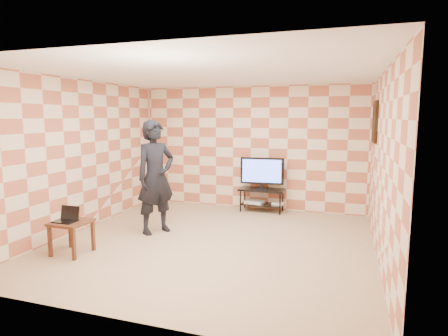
% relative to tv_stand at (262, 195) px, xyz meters
% --- Properties ---
extents(floor, '(5.00, 5.00, 0.00)m').
position_rel_tv_stand_xyz_m(floor, '(-0.32, -2.23, -0.37)').
color(floor, tan).
rests_on(floor, ground).
extents(wall_back, '(5.00, 0.02, 2.70)m').
position_rel_tv_stand_xyz_m(wall_back, '(-0.32, 0.27, 0.98)').
color(wall_back, beige).
rests_on(wall_back, ground).
extents(wall_front, '(5.00, 0.02, 2.70)m').
position_rel_tv_stand_xyz_m(wall_front, '(-0.32, -4.73, 0.98)').
color(wall_front, beige).
rests_on(wall_front, ground).
extents(wall_left, '(0.02, 5.00, 2.70)m').
position_rel_tv_stand_xyz_m(wall_left, '(-2.82, -2.23, 0.98)').
color(wall_left, beige).
rests_on(wall_left, ground).
extents(wall_right, '(0.02, 5.00, 2.70)m').
position_rel_tv_stand_xyz_m(wall_right, '(2.18, -2.23, 0.98)').
color(wall_right, beige).
rests_on(wall_right, ground).
extents(ceiling, '(5.00, 5.00, 0.02)m').
position_rel_tv_stand_xyz_m(ceiling, '(-0.32, -2.23, 2.33)').
color(ceiling, white).
rests_on(ceiling, wall_back).
extents(wall_art, '(0.04, 0.72, 0.72)m').
position_rel_tv_stand_xyz_m(wall_art, '(2.15, -0.68, 1.58)').
color(wall_art, black).
rests_on(wall_art, wall_right).
extents(tv_stand, '(0.97, 0.44, 0.50)m').
position_rel_tv_stand_xyz_m(tv_stand, '(0.00, 0.00, 0.00)').
color(tv_stand, black).
rests_on(tv_stand, floor).
extents(tv, '(0.93, 0.19, 0.67)m').
position_rel_tv_stand_xyz_m(tv, '(-0.00, -0.00, 0.51)').
color(tv, black).
rests_on(tv, tv_stand).
extents(dvd_player, '(0.43, 0.34, 0.06)m').
position_rel_tv_stand_xyz_m(dvd_player, '(-0.15, -0.02, -0.16)').
color(dvd_player, '#B1B1B4').
rests_on(dvd_player, tv_stand).
extents(game_console, '(0.26, 0.21, 0.05)m').
position_rel_tv_stand_xyz_m(game_console, '(0.35, 0.02, -0.17)').
color(game_console, silver).
rests_on(game_console, tv_stand).
extents(side_table, '(0.51, 0.51, 0.50)m').
position_rel_tv_stand_xyz_m(side_table, '(-2.15, -3.35, 0.05)').
color(side_table, '#361B12').
rests_on(side_table, floor).
extents(laptop, '(0.32, 0.25, 0.22)m').
position_rel_tv_stand_xyz_m(laptop, '(-2.21, -3.36, 0.18)').
color(laptop, black).
rests_on(laptop, side_table).
extents(person, '(0.78, 0.86, 1.98)m').
position_rel_tv_stand_xyz_m(person, '(-1.46, -2.01, 0.63)').
color(person, black).
rests_on(person, floor).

